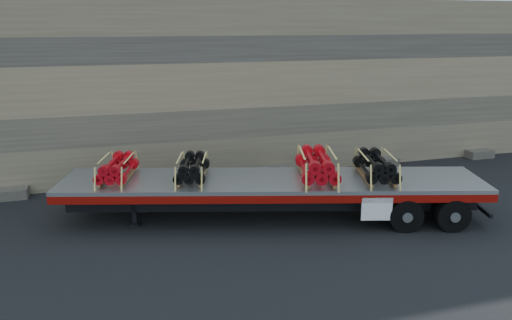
{
  "coord_description": "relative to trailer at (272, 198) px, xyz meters",
  "views": [
    {
      "loc": [
        -4.25,
        -13.95,
        6.12
      ],
      "look_at": [
        0.26,
        1.56,
        1.62
      ],
      "focal_mm": 35.0,
      "sensor_mm": 36.0,
      "label": 1
    }
  ],
  "objects": [
    {
      "name": "bundle_front",
      "position": [
        -4.69,
        1.29,
        1.0
      ],
      "size": [
        1.43,
        2.1,
        0.68
      ],
      "primitive_type": null,
      "rotation": [
        0.0,
        0.0,
        -0.27
      ],
      "color": "red",
      "rests_on": "trailer"
    },
    {
      "name": "bundle_midfront",
      "position": [
        -2.42,
        0.66,
        1.0
      ],
      "size": [
        1.42,
        2.08,
        0.67
      ],
      "primitive_type": null,
      "rotation": [
        0.0,
        0.0,
        -0.27
      ],
      "color": "black",
      "rests_on": "trailer"
    },
    {
      "name": "rock_wall",
      "position": [
        -0.43,
        6.16,
        2.84
      ],
      "size": [
        44.0,
        3.0,
        7.0
      ],
      "primitive_type": "cube",
      "color": "#7A6B54",
      "rests_on": "ground"
    },
    {
      "name": "bundle_rear",
      "position": [
        3.17,
        -0.87,
        1.03
      ],
      "size": [
        1.56,
        2.3,
        0.74
      ],
      "primitive_type": null,
      "rotation": [
        0.0,
        0.0,
        -0.27
      ],
      "color": "black",
      "rests_on": "trailer"
    },
    {
      "name": "bundle_midrear",
      "position": [
        1.36,
        -0.37,
        1.07
      ],
      "size": [
        1.72,
        2.53,
        0.82
      ],
      "primitive_type": null,
      "rotation": [
        0.0,
        0.0,
        -0.27
      ],
      "color": "red",
      "rests_on": "trailer"
    },
    {
      "name": "trailer",
      "position": [
        0.0,
        0.0,
        0.0
      ],
      "size": [
        13.45,
        5.97,
        1.32
      ],
      "primitive_type": null,
      "rotation": [
        0.0,
        0.0,
        -0.27
      ],
      "color": "#A4A7AC",
      "rests_on": "ground"
    },
    {
      "name": "ground",
      "position": [
        -0.43,
        -0.34,
        -0.66
      ],
      "size": [
        120.0,
        120.0,
        0.0
      ],
      "primitive_type": "plane",
      "color": "black",
      "rests_on": "ground"
    }
  ]
}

